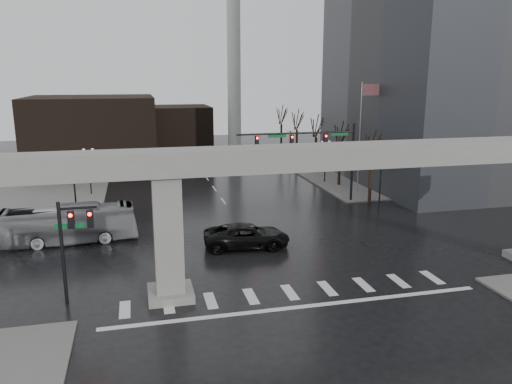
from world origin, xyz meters
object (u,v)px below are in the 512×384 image
pickup_truck (247,236)px  city_bus (66,225)px  far_car (171,187)px  signal_mast_arm (318,146)px

pickup_truck → city_bus: 13.99m
city_bus → far_car: 17.18m
signal_mast_arm → city_bus: 24.49m
pickup_truck → far_car: 19.36m
signal_mast_arm → pickup_truck: bearing=-130.7°
pickup_truck → far_car: bearing=18.7°
signal_mast_arm → pickup_truck: 15.75m
signal_mast_arm → pickup_truck: size_ratio=1.88×
pickup_truck → city_bus: bearing=78.1°
city_bus → far_car: city_bus is taller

